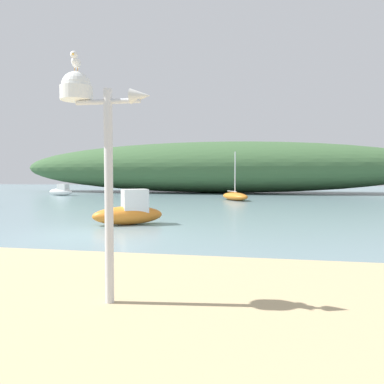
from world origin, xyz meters
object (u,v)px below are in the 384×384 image
object	(u,v)px
seagull_on_radar	(76,61)
sailboat_outer_mooring	(235,196)
motorboat_mid_channel	(61,191)
motorboat_far_right	(130,212)
mast_structure	(90,118)

from	to	relation	value
seagull_on_radar	sailboat_outer_mooring	size ratio (longest dim) A/B	0.09
motorboat_mid_channel	motorboat_far_right	xyz separation A→B (m)	(13.90, -18.89, 0.08)
motorboat_mid_channel	motorboat_far_right	bearing A→B (deg)	-53.66
seagull_on_radar	motorboat_mid_channel	size ratio (longest dim) A/B	0.12
mast_structure	motorboat_far_right	size ratio (longest dim) A/B	1.11
mast_structure	seagull_on_radar	distance (m)	0.80
mast_structure	motorboat_mid_channel	xyz separation A→B (m)	(-16.78, 28.24, -2.34)
mast_structure	seagull_on_radar	world-z (taller)	seagull_on_radar
mast_structure	motorboat_mid_channel	distance (m)	32.94
seagull_on_radar	sailboat_outer_mooring	world-z (taller)	sailboat_outer_mooring
seagull_on_radar	motorboat_far_right	world-z (taller)	seagull_on_radar
sailboat_outer_mooring	mast_structure	bearing A→B (deg)	-90.34
seagull_on_radar	motorboat_far_right	size ratio (longest dim) A/B	0.12
motorboat_far_right	mast_structure	bearing A→B (deg)	-72.84
mast_structure	seagull_on_radar	bearing A→B (deg)	-174.93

